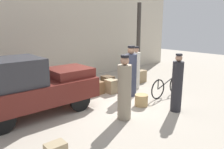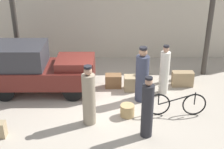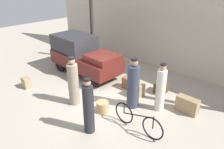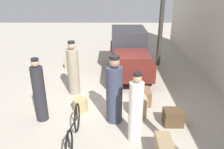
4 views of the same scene
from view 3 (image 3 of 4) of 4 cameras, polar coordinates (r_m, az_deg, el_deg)
The scene contains 15 objects.
ground_plane at distance 8.48m, azimuth -1.92°, elevation -5.83°, with size 30.00×30.00×0.00m, color #A89E8E.
station_building_facade at distance 10.72m, azimuth 14.25°, elevation 12.96°, with size 16.00×0.15×4.50m.
canopy_pillar_left at distance 11.58m, azimuth -5.25°, elevation 12.19°, with size 0.20×0.20×3.61m.
truck at distance 10.28m, azimuth -7.69°, elevation 5.22°, with size 3.59×1.53×1.71m.
bicycle at distance 6.68m, azimuth 6.70°, elevation -11.73°, with size 1.80×0.04×0.76m.
wicker_basket at distance 7.56m, azimuth -2.49°, elevation -8.42°, with size 0.42×0.42×0.37m.
porter_with_bicycle at distance 7.81m, azimuth -10.08°, elevation -2.20°, with size 0.38×0.38×1.80m.
conductor_in_dark_uniform at distance 6.39m, azimuth -6.15°, elevation -8.69°, with size 0.32×0.32×1.76m.
porter_standing_middle at distance 7.56m, azimuth 5.58°, elevation -2.77°, with size 0.43×0.43×1.84m.
porter_lifting_near_truck at distance 7.53m, azimuth 12.60°, elevation -3.74°, with size 0.32×0.32×1.73m.
trunk_large_brown at distance 8.49m, azimuth 6.73°, elevation -3.96°, with size 0.42×0.43×0.52m.
suitcase_small_leather at distance 9.71m, azimuth -21.46°, elevation -1.98°, with size 0.37×0.27×0.45m.
trunk_wicker_pale at distance 7.91m, azimuth 19.06°, elevation -7.54°, with size 0.75×0.31×0.54m.
suitcase_black_upright at distance 8.90m, azimuth 12.66°, elevation -3.37°, with size 0.41×0.50×0.42m.
trunk_umber_medium at distance 8.98m, azimuth 4.68°, elevation -2.32°, with size 0.57×0.37×0.47m.
Camera 3 is at (5.30, -5.00, 4.34)m, focal length 35.00 mm.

